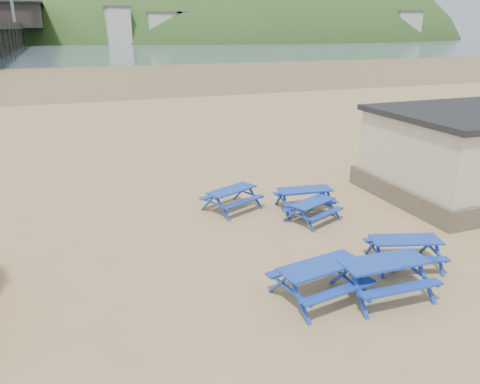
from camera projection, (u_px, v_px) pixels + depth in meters
name	position (u px, v px, depth m)	size (l,w,h in m)	color
ground	(218.00, 246.00, 13.36)	(400.00, 400.00, 0.00)	tan
wet_sand	(89.00, 75.00, 61.90)	(400.00, 400.00, 0.00)	olive
sea	(67.00, 46.00, 163.40)	(400.00, 400.00, 0.00)	#465865
picnic_table_blue_a	(232.00, 199.00, 15.96)	(2.19, 2.01, 0.74)	#1A2D9D
picnic_table_blue_b	(305.00, 199.00, 15.91)	(1.99, 1.68, 0.76)	#1A2D9D
picnic_table_blue_c	(313.00, 211.00, 15.04)	(1.97, 1.81, 0.67)	#1A2D9D
picnic_table_blue_d	(320.00, 281.00, 10.71)	(2.20, 1.88, 0.83)	#1A2D9D
picnic_table_blue_e	(383.00, 277.00, 10.85)	(2.09, 1.71, 0.85)	#1A2D9D
picnic_table_blue_f	(463.00, 200.00, 16.02)	(2.06, 2.02, 0.67)	#1A2D9D
amenity_block	(479.00, 152.00, 17.22)	(7.40, 5.40, 3.15)	#665B4C
pier	(9.00, 30.00, 162.86)	(24.00, 220.00, 39.29)	black
headland_town	(244.00, 60.00, 249.39)	(264.00, 144.00, 108.00)	#2D4C1E
picnic_table_blue_g	(404.00, 252.00, 12.20)	(2.13, 1.90, 0.75)	#1A2D9D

